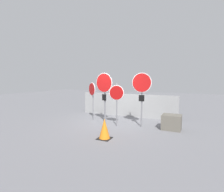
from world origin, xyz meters
TOP-DOWN VIEW (x-y plane):
  - ground_plane at (0.00, 0.00)m, footprint 40.00×40.00m
  - fence_back at (0.00, 1.81)m, footprint 5.58×0.12m
  - stop_sign_0 at (-1.27, 0.19)m, footprint 0.58×0.38m
  - stop_sign_1 at (-0.39, -0.14)m, footprint 0.91×0.20m
  - stop_sign_2 at (0.36, -0.39)m, footprint 0.67×0.16m
  - stop_sign_3 at (1.39, -0.02)m, footprint 0.86×0.14m
  - traffic_cone_0 at (0.64, -2.06)m, footprint 0.47×0.47m
  - storage_crate at (2.64, 0.15)m, footprint 0.78×0.64m

SIDE VIEW (x-z plane):
  - ground_plane at x=0.00m, z-range 0.00..0.00m
  - storage_crate at x=2.64m, z-range 0.00..0.63m
  - traffic_cone_0 at x=0.64m, z-range 0.00..0.73m
  - fence_back at x=0.00m, z-range 0.00..1.27m
  - stop_sign_2 at x=0.36m, z-range 0.43..2.37m
  - stop_sign_0 at x=-1.27m, z-range 0.50..2.44m
  - stop_sign_1 at x=-0.39m, z-range 0.50..2.92m
  - stop_sign_3 at x=1.39m, z-range 0.54..2.99m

